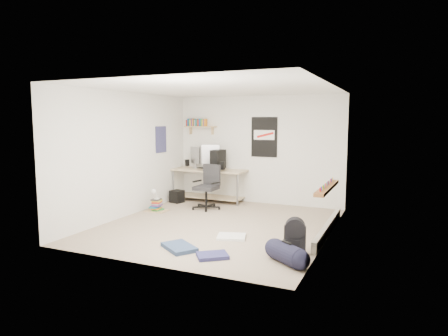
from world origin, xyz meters
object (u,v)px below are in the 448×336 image
at_px(desk, 210,186).
at_px(office_chair, 206,187).
at_px(backpack, 295,240).
at_px(book_stack, 157,204).
at_px(duffel_bag, 287,254).

distance_m(desk, office_chair, 0.93).
bearing_deg(office_chair, backpack, -29.53).
xyz_separation_m(office_chair, backpack, (2.49, -2.12, -0.29)).
distance_m(backpack, book_stack, 3.69).
height_order(office_chair, backpack, office_chair).
xyz_separation_m(desk, duffel_bag, (2.81, -3.44, -0.22)).
distance_m(office_chair, backpack, 3.29).
bearing_deg(backpack, book_stack, 143.31).
relative_size(desk, duffel_bag, 3.25).
height_order(office_chair, duffel_bag, office_chair).
distance_m(office_chair, book_stack, 1.13).
height_order(desk, duffel_bag, desk).
bearing_deg(desk, book_stack, -86.93).
xyz_separation_m(duffel_bag, book_stack, (-3.37, 1.96, 0.01)).
bearing_deg(desk, office_chair, -46.10).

